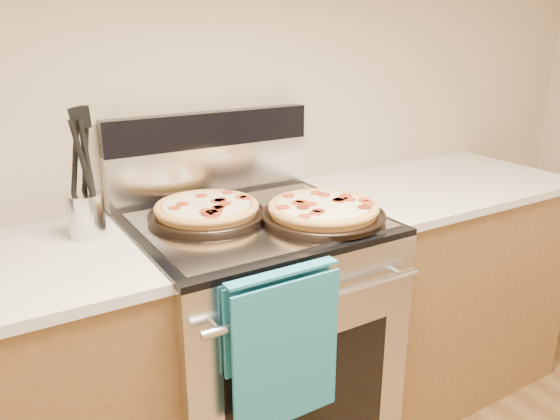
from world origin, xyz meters
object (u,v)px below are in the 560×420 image
pepperoni_pizza_front (323,211)px  utensil_crock (86,215)px  range_body (255,346)px  pepperoni_pizza_back (207,210)px

pepperoni_pizza_front → utensil_crock: (-0.66, 0.27, 0.02)m
utensil_crock → pepperoni_pizza_front: bearing=-22.5°
utensil_crock → range_body: bearing=-16.6°
pepperoni_pizza_front → utensil_crock: utensil_crock is taller
range_body → pepperoni_pizza_front: pepperoni_pizza_front is taller
pepperoni_pizza_back → pepperoni_pizza_front: size_ratio=0.95×
range_body → pepperoni_pizza_back: pepperoni_pizza_back is taller
range_body → pepperoni_pizza_back: bearing=151.4°
pepperoni_pizza_back → utensil_crock: 0.36m
pepperoni_pizza_front → utensil_crock: size_ratio=2.93×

